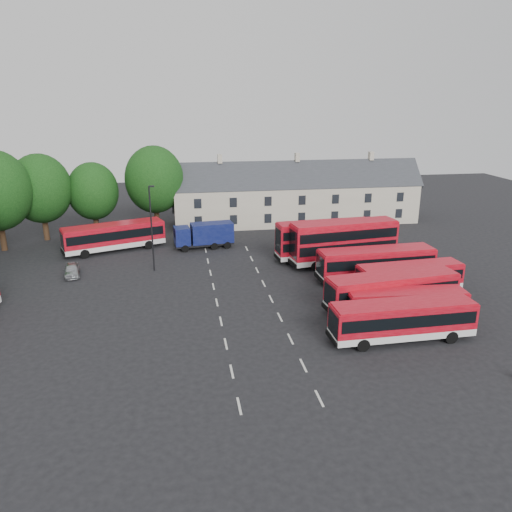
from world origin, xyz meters
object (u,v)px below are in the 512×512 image
object	(u,v)px
bus_dd_south	(344,240)
silver_car	(72,270)
box_truck	(205,234)
bus_row_a	(403,318)
lamppost	(152,226)

from	to	relation	value
bus_dd_south	silver_car	world-z (taller)	bus_dd_south
box_truck	silver_car	xyz separation A→B (m)	(-14.23, -7.63, -1.10)
bus_dd_south	box_truck	size ratio (longest dim) A/B	1.66
bus_row_a	silver_car	bearing A→B (deg)	144.20
bus_row_a	bus_dd_south	distance (m)	18.09
lamppost	silver_car	bearing A→B (deg)	-178.21
bus_dd_south	lamppost	distance (m)	20.66
bus_dd_south	lamppost	world-z (taller)	lamppost
bus_row_a	lamppost	xyz separation A→B (m)	(-19.13, 19.18, 3.01)
bus_row_a	box_truck	bearing A→B (deg)	115.29
bus_row_a	lamppost	world-z (taller)	lamppost
bus_dd_south	box_truck	xyz separation A→B (m)	(-14.66, 8.54, -1.02)
box_truck	silver_car	bearing A→B (deg)	-159.07
box_truck	lamppost	distance (m)	9.92
bus_row_a	box_truck	xyz separation A→B (m)	(-13.27, 26.55, -0.13)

